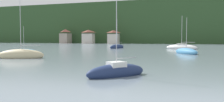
{
  "coord_description": "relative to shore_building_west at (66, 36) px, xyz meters",
  "views": [
    {
      "loc": [
        8.21,
        30.01,
        2.59
      ],
      "look_at": [
        0.0,
        54.95,
        1.15
      ],
      "focal_mm": 38.17,
      "sensor_mm": 36.0,
      "label": 1
    }
  ],
  "objects": [
    {
      "name": "sailboat_far_1",
      "position": [
        40.65,
        -46.7,
        -3.03
      ],
      "size": [
        3.11,
        5.68,
        7.74
      ],
      "rotation": [
        0.0,
        0.0,
        4.4
      ],
      "color": "navy",
      "rests_on": "ground_plane"
    },
    {
      "name": "shore_building_central",
      "position": [
        24.93,
        -0.78,
        -0.38
      ],
      "size": [
        5.09,
        3.63,
        6.13
      ],
      "color": "beige",
      "rests_on": "ground_plane"
    },
    {
      "name": "sailboat_far_6",
      "position": [
        57.47,
        -62.91,
        -3.05
      ],
      "size": [
        4.58,
        5.37,
        6.29
      ],
      "rotation": [
        0.0,
        0.0,
        5.34
      ],
      "color": "teal",
      "rests_on": "ground_plane"
    },
    {
      "name": "sailboat_far_0",
      "position": [
        56.17,
        -45.63,
        -2.96
      ],
      "size": [
        7.62,
        4.02,
        8.19
      ],
      "rotation": [
        0.0,
        0.0,
        2.88
      ],
      "color": "white",
      "rests_on": "ground_plane"
    },
    {
      "name": "sailboat_mid_2",
      "position": [
        37.51,
        -78.43,
        -2.98
      ],
      "size": [
        6.06,
        3.77,
        8.37
      ],
      "rotation": [
        0.0,
        0.0,
        3.51
      ],
      "color": "#CCBC8E",
      "rests_on": "ground_plane"
    },
    {
      "name": "shore_building_west",
      "position": [
        0.0,
        0.0,
        0.0
      ],
      "size": [
        4.44,
        5.28,
        6.9
      ],
      "color": "gray",
      "rests_on": "ground_plane"
    },
    {
      "name": "wooded_hillside",
      "position": [
        60.23,
        48.46,
        5.24
      ],
      "size": [
        352.0,
        75.59,
        41.5
      ],
      "color": "#2D4C28",
      "rests_on": "ground_plane"
    },
    {
      "name": "sailboat_mid_3",
      "position": [
        53.35,
        -88.32,
        -3.05
      ],
      "size": [
        3.82,
        4.31,
        6.11
      ],
      "rotation": [
        0.0,
        0.0,
        4.03
      ],
      "color": "navy",
      "rests_on": "ground_plane"
    },
    {
      "name": "sailboat_mid_8",
      "position": [
        30.95,
        -69.62,
        -3.13
      ],
      "size": [
        3.07,
        4.61,
        4.86
      ],
      "rotation": [
        0.0,
        0.0,
        1.13
      ],
      "color": "teal",
      "rests_on": "ground_plane"
    },
    {
      "name": "shore_building_westcentral",
      "position": [
        12.47,
        -0.7,
        -0.23
      ],
      "size": [
        5.54,
        3.81,
        6.43
      ],
      "color": "beige",
      "rests_on": "ground_plane"
    }
  ]
}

